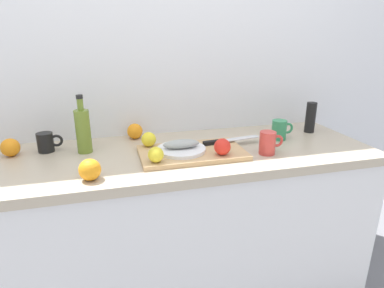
% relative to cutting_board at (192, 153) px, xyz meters
% --- Properties ---
extents(back_wall, '(3.20, 0.05, 2.50)m').
position_rel_cutting_board_xyz_m(back_wall, '(-0.16, 0.38, 0.34)').
color(back_wall, white).
rests_on(back_wall, ground_plane).
extents(kitchen_counter, '(2.00, 0.60, 0.90)m').
position_rel_cutting_board_xyz_m(kitchen_counter, '(-0.16, 0.06, -0.46)').
color(kitchen_counter, white).
rests_on(kitchen_counter, ground_plane).
extents(cutting_board, '(0.45, 0.27, 0.02)m').
position_rel_cutting_board_xyz_m(cutting_board, '(0.00, 0.00, 0.00)').
color(cutting_board, tan).
rests_on(cutting_board, kitchen_counter).
extents(white_plate, '(0.21, 0.21, 0.01)m').
position_rel_cutting_board_xyz_m(white_plate, '(-0.05, 0.01, 0.02)').
color(white_plate, white).
rests_on(white_plate, cutting_board).
extents(fish_fillet, '(0.16, 0.07, 0.04)m').
position_rel_cutting_board_xyz_m(fish_fillet, '(-0.05, 0.01, 0.04)').
color(fish_fillet, '#999E99').
rests_on(fish_fillet, white_plate).
extents(chef_knife, '(0.29, 0.07, 0.02)m').
position_rel_cutting_board_xyz_m(chef_knife, '(0.17, 0.07, 0.02)').
color(chef_knife, silver).
rests_on(chef_knife, cutting_board).
extents(lemon_0, '(0.06, 0.06, 0.06)m').
position_rel_cutting_board_xyz_m(lemon_0, '(-0.17, -0.09, 0.04)').
color(lemon_0, yellow).
rests_on(lemon_0, cutting_board).
extents(lemon_1, '(0.07, 0.07, 0.07)m').
position_rel_cutting_board_xyz_m(lemon_1, '(-0.17, 0.10, 0.04)').
color(lemon_1, yellow).
rests_on(lemon_1, cutting_board).
extents(tomato_0, '(0.07, 0.07, 0.07)m').
position_rel_cutting_board_xyz_m(tomato_0, '(0.11, -0.08, 0.05)').
color(tomato_0, red).
rests_on(tomato_0, cutting_board).
extents(olive_oil_bottle, '(0.06, 0.06, 0.26)m').
position_rel_cutting_board_xyz_m(olive_oil_bottle, '(-0.45, 0.16, 0.09)').
color(olive_oil_bottle, olive).
rests_on(olive_oil_bottle, kitchen_counter).
extents(coffee_mug_0, '(0.11, 0.07, 0.10)m').
position_rel_cutting_board_xyz_m(coffee_mug_0, '(0.33, -0.07, 0.04)').
color(coffee_mug_0, '#CC3F38').
rests_on(coffee_mug_0, kitchen_counter).
extents(coffee_mug_1, '(0.11, 0.07, 0.10)m').
position_rel_cutting_board_xyz_m(coffee_mug_1, '(0.48, 0.10, 0.04)').
color(coffee_mug_1, '#338C59').
rests_on(coffee_mug_1, kitchen_counter).
extents(coffee_mug_2, '(0.11, 0.07, 0.09)m').
position_rel_cutting_board_xyz_m(coffee_mug_2, '(-0.62, 0.21, 0.03)').
color(coffee_mug_2, black).
rests_on(coffee_mug_2, kitchen_counter).
extents(orange_0, '(0.08, 0.08, 0.08)m').
position_rel_cutting_board_xyz_m(orange_0, '(-0.76, 0.19, 0.03)').
color(orange_0, orange).
rests_on(orange_0, kitchen_counter).
extents(orange_1, '(0.08, 0.08, 0.08)m').
position_rel_cutting_board_xyz_m(orange_1, '(-0.22, 0.29, 0.03)').
color(orange_1, orange).
rests_on(orange_1, kitchen_counter).
extents(orange_2, '(0.08, 0.08, 0.08)m').
position_rel_cutting_board_xyz_m(orange_2, '(-0.42, -0.15, 0.03)').
color(orange_2, orange).
rests_on(orange_2, kitchen_counter).
extents(pepper_mill, '(0.05, 0.05, 0.16)m').
position_rel_cutting_board_xyz_m(pepper_mill, '(0.69, 0.17, 0.07)').
color(pepper_mill, black).
rests_on(pepper_mill, kitchen_counter).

